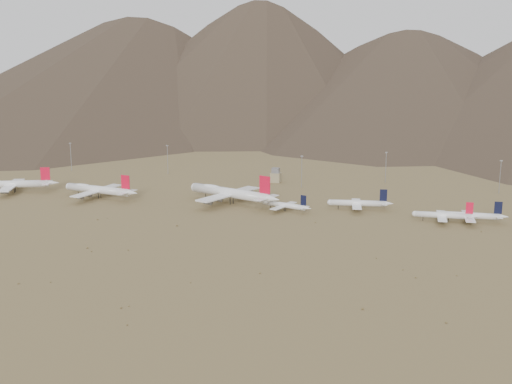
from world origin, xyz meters
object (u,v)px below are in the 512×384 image
(widebody_centre, at_px, (98,190))
(narrowbody_b, at_px, (359,203))
(widebody_east, at_px, (231,193))
(widebody_west, at_px, (13,184))
(control_tower, at_px, (276,176))
(narrowbody_a, at_px, (286,205))

(widebody_centre, relative_size, narrowbody_b, 1.45)
(widebody_east, bearing_deg, widebody_west, -156.56)
(widebody_centre, bearing_deg, control_tower, 50.04)
(widebody_centre, height_order, narrowbody_b, widebody_centre)
(widebody_west, relative_size, narrowbody_b, 1.37)
(widebody_west, bearing_deg, narrowbody_a, -22.28)
(widebody_west, distance_m, narrowbody_b, 263.59)
(widebody_centre, height_order, narrowbody_a, widebody_centre)
(widebody_centre, xyz_separation_m, control_tower, (111.65, 94.22, -1.34))
(narrowbody_b, bearing_deg, control_tower, 126.14)
(narrowbody_b, height_order, control_tower, narrowbody_b)
(widebody_centre, xyz_separation_m, narrowbody_b, (189.66, 14.54, -1.86))
(narrowbody_a, bearing_deg, widebody_east, -176.10)
(widebody_east, height_order, narrowbody_a, widebody_east)
(widebody_west, xyz_separation_m, control_tower, (185.24, 92.97, -1.30))
(widebody_west, height_order, control_tower, widebody_west)
(widebody_east, height_order, narrowbody_b, widebody_east)
(widebody_centre, bearing_deg, narrowbody_a, 8.97)
(widebody_centre, relative_size, control_tower, 5.37)
(widebody_centre, distance_m, narrowbody_b, 190.22)
(narrowbody_a, relative_size, control_tower, 3.10)
(control_tower, bearing_deg, narrowbody_b, -45.61)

